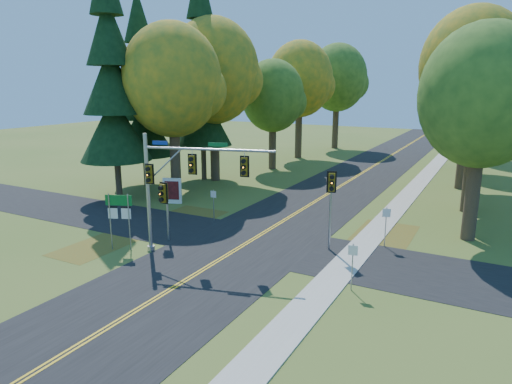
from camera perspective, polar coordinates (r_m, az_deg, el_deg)
The scene contains 30 objects.
ground at distance 25.98m, azimuth -2.94°, elevation -7.50°, with size 160.00×160.00×0.00m, color #445C20.
road_main at distance 25.97m, azimuth -2.94°, elevation -7.48°, with size 8.00×160.00×0.02m, color black.
road_cross at distance 27.60m, azimuth -0.78°, elevation -6.19°, with size 60.00×6.00×0.02m, color black.
centerline_left at distance 26.02m, azimuth -3.14°, elevation -7.41°, with size 0.10×160.00×0.01m, color gold.
centerline_right at distance 25.92m, azimuth -2.75°, elevation -7.49°, with size 0.10×160.00×0.01m, color gold.
sidewalk_east at distance 23.57m, azimuth 10.25°, elevation -9.88°, with size 1.60×160.00×0.06m, color #9E998E.
leaf_patch_w_near at distance 32.61m, azimuth -9.09°, elevation -3.27°, with size 4.00×6.00×0.00m, color brown.
leaf_patch_e at distance 28.86m, azimuth 15.16°, elevation -5.79°, with size 3.50×8.00×0.00m, color brown.
leaf_patch_w_far at distance 28.39m, azimuth -19.35°, elevation -6.42°, with size 3.00×5.00×0.00m, color brown.
tree_w_a at distance 38.37m, azimuth -10.28°, elevation 13.51°, with size 8.00×8.00×14.15m.
tree_e_a at distance 29.51m, azimuth 26.67°, elevation 10.59°, with size 7.20×7.20×12.73m.
tree_w_b at distance 44.33m, azimuth -5.22°, elevation 14.75°, with size 8.60×8.60×15.38m.
tree_e_b at distance 36.33m, azimuth 26.22°, elevation 11.48°, with size 7.60×7.60×13.33m.
tree_w_c at distance 50.36m, azimuth 2.22°, elevation 11.86°, with size 6.80×6.80×11.91m.
tree_e_c at distance 44.51m, azimuth 25.54°, elevation 13.92°, with size 8.80×8.80×15.79m.
tree_w_d at distance 58.52m, azimuth 5.58°, elevation 13.82°, with size 8.20×8.20×14.56m.
tree_e_d at distance 53.70m, azimuth 25.20°, elevation 11.04°, with size 7.00×7.00×12.32m.
tree_w_e at distance 68.30m, azimuth 10.22°, elevation 13.84°, with size 8.40×8.40×14.97m.
tree_e_e at distance 64.32m, azimuth 27.01°, elevation 11.89°, with size 7.80×7.80×13.74m.
pine_a at distance 38.10m, azimuth -17.59°, elevation 12.66°, with size 5.60×5.60×19.48m.
pine_b at distance 42.77m, azimuth -14.06°, elevation 11.52°, with size 5.60×5.60×17.31m.
pine_c at distance 44.80m, azimuth -6.82°, elevation 13.84°, with size 5.60×5.60×20.56m.
traffic_mast at distance 24.88m, azimuth -9.76°, elevation 1.69°, with size 7.14×2.30×6.68m.
east_signal_pole at distance 25.46m, azimuth 9.38°, elevation 0.14°, with size 0.51×0.61×4.61m.
ped_signal_pole at distance 27.47m, azimuth -11.40°, elevation -0.69°, with size 0.58×0.66×3.63m.
route_sign_cluster at distance 26.73m, azimuth -16.73°, elevation -2.23°, with size 1.43×0.64×3.30m.
info_kiosk at distance 36.61m, azimuth -10.43°, elevation 0.14°, with size 1.45×0.71×2.04m.
reg_sign_e_north at distance 27.26m, azimuth 15.95°, elevation -3.39°, with size 0.45×0.15×2.38m.
reg_sign_e_south at distance 21.28m, azimuth 11.98°, elevation -8.15°, with size 0.43×0.12×2.26m.
reg_sign_w at distance 31.26m, azimuth -5.33°, elevation -0.99°, with size 0.43×0.07×2.23m.
Camera 1 is at (12.68, -20.71, 9.24)m, focal length 32.00 mm.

